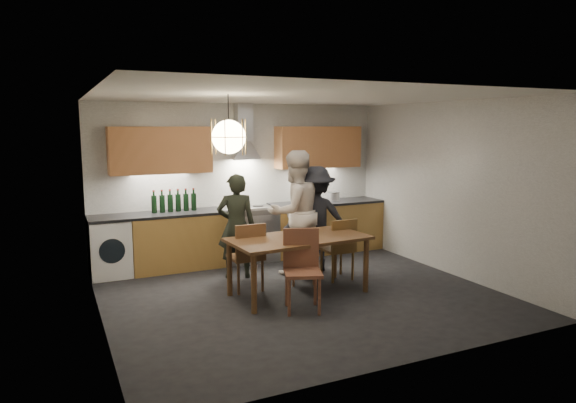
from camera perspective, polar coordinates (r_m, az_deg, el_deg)
name	(u,v)px	position (r m, az deg, el deg)	size (l,w,h in m)	color
ground	(300,294)	(6.97, 1.37, -10.25)	(5.00, 5.00, 0.00)	black
room_shell	(301,167)	(6.63, 1.43, 3.88)	(5.02, 4.52, 2.61)	silver
counter_run	(250,234)	(8.59, -4.26, -3.57)	(5.00, 0.62, 0.90)	tan
range_stove	(249,234)	(8.58, -4.40, -3.65)	(0.90, 0.60, 0.92)	silver
wall_fixtures	(245,148)	(8.51, -4.79, 5.97)	(4.30, 0.54, 1.10)	#D48951
pendant_lamp	(229,137)	(6.13, -6.60, 7.14)	(0.43, 0.43, 0.70)	black
dining_table	(299,244)	(6.81, 1.18, -4.72)	(1.89, 1.04, 0.77)	brown
chair_back_left	(248,252)	(6.96, -4.47, -5.67)	(0.43, 0.43, 0.94)	brown
chair_back_mid	(302,252)	(7.27, 1.61, -5.65)	(0.42, 0.42, 0.81)	brown
chair_back_right	(340,245)	(7.48, 5.82, -4.85)	(0.41, 0.41, 0.91)	brown
chair_front	(302,264)	(6.31, 1.55, -6.92)	(0.57, 0.57, 0.98)	brown
person_left	(236,226)	(7.58, -5.76, -2.73)	(0.56, 0.37, 1.55)	black
person_mid	(295,212)	(7.75, 0.76, -1.21)	(0.91, 0.71, 1.87)	beige
person_right	(316,218)	(7.97, 3.10, -1.88)	(1.05, 0.60, 1.62)	black
mixing_bowl	(303,202)	(8.82, 1.67, -0.04)	(0.29, 0.29, 0.07)	#A9A9AD
stock_pot	(334,196)	(9.24, 5.09, 0.57)	(0.22, 0.22, 0.15)	silver
wine_bottles	(174,201)	(8.20, -12.54, 0.11)	(0.71, 0.08, 0.35)	black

